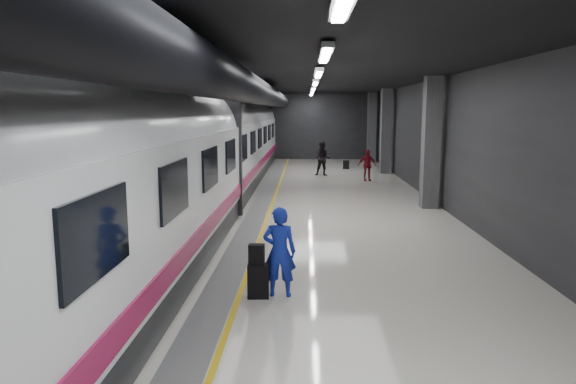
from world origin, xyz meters
TOP-DOWN VIEW (x-y plane):
  - ground at (0.00, 0.00)m, footprint 40.00×40.00m
  - platform_hall at (-0.29, 0.96)m, footprint 10.02×40.02m
  - train at (-3.25, -0.00)m, footprint 3.05×38.00m
  - traveler_main at (-0.22, -6.82)m, footprint 0.62×0.43m
  - suitcase_main at (-0.60, -6.92)m, footprint 0.39×0.26m
  - shoulder_bag at (-0.62, -6.94)m, footprint 0.29×0.17m
  - traveler_far_a at (1.15, 10.73)m, footprint 0.90×0.72m
  - traveler_far_b at (3.21, 8.86)m, footprint 0.93×0.48m
  - suitcase_far at (2.62, 13.93)m, footprint 0.37×0.28m

SIDE VIEW (x-z plane):
  - ground at x=0.00m, z-range 0.00..0.00m
  - suitcase_far at x=2.62m, z-range 0.00..0.49m
  - suitcase_main at x=-0.60m, z-range 0.00..0.62m
  - traveler_far_b at x=3.21m, z-range 0.00..1.52m
  - shoulder_bag at x=-0.62m, z-range 0.62..0.99m
  - traveler_main at x=-0.22m, z-range 0.00..1.66m
  - traveler_far_a at x=1.15m, z-range 0.00..1.77m
  - train at x=-3.25m, z-range 0.04..4.09m
  - platform_hall at x=-0.29m, z-range 1.28..5.79m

